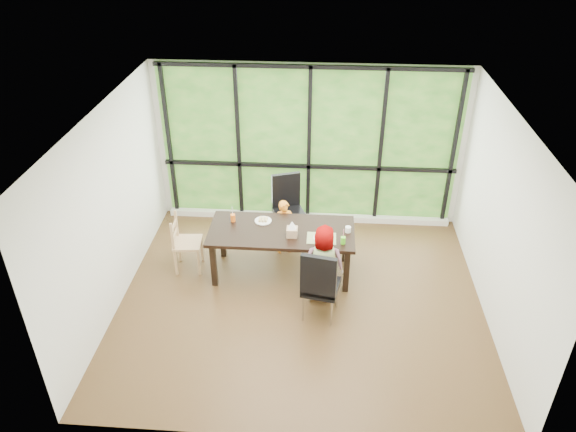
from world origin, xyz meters
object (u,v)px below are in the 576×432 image
object	(u,v)px
chair_interior_leather	(321,282)
green_cup	(343,240)
chair_end_beech	(188,243)
orange_cup	(233,218)
chair_window_leather	(289,209)
child_older	(323,263)
tissue_box	(292,232)
dining_table	(282,251)
child_toddler	(285,227)
plate_near	(321,238)
white_mug	(348,229)
plate_far	(263,221)

from	to	relation	value
chair_interior_leather	green_cup	bearing A→B (deg)	-103.93
chair_end_beech	orange_cup	distance (m)	0.78
chair_window_leather	child_older	bearing A→B (deg)	-87.73
orange_cup	chair_interior_leather	bearing A→B (deg)	-39.25
chair_interior_leather	tissue_box	bearing A→B (deg)	-49.25
chair_window_leather	tissue_box	xyz separation A→B (m)	(0.12, -1.08, 0.27)
dining_table	chair_interior_leather	bearing A→B (deg)	-56.38
dining_table	child_toddler	size ratio (longest dim) A/B	2.32
child_older	plate_near	world-z (taller)	child_older
chair_interior_leather	chair_end_beech	xyz separation A→B (m)	(-1.99, 0.90, -0.09)
dining_table	plate_near	world-z (taller)	plate_near
dining_table	orange_cup	bearing A→B (deg)	165.41
child_older	white_mug	distance (m)	0.67
white_mug	plate_far	bearing A→B (deg)	170.94
plate_far	green_cup	xyz separation A→B (m)	(1.16, -0.50, 0.05)
chair_interior_leather	plate_far	distance (m)	1.43
dining_table	green_cup	xyz separation A→B (m)	(0.87, -0.28, 0.43)
dining_table	chair_end_beech	world-z (taller)	chair_end_beech
chair_end_beech	child_older	bearing A→B (deg)	-109.69
orange_cup	plate_near	bearing A→B (deg)	-15.93
child_older	green_cup	xyz separation A→B (m)	(0.26, 0.24, 0.23)
chair_interior_leather	orange_cup	bearing A→B (deg)	-28.38
chair_end_beech	white_mug	size ratio (longest dim) A/B	10.73
child_toddler	plate_near	world-z (taller)	child_toddler
chair_interior_leather	green_cup	world-z (taller)	chair_interior_leather
tissue_box	white_mug	bearing A→B (deg)	11.42
orange_cup	child_toddler	bearing A→B (deg)	26.74
dining_table	plate_near	xyz separation A→B (m)	(0.57, -0.18, 0.38)
chair_window_leather	orange_cup	xyz separation A→B (m)	(-0.77, -0.75, 0.27)
green_cup	tissue_box	size ratio (longest dim) A/B	0.70
chair_window_leather	white_mug	xyz separation A→B (m)	(0.91, -0.92, 0.25)
green_cup	white_mug	size ratio (longest dim) A/B	1.26
chair_interior_leather	chair_end_beech	size ratio (longest dim) A/B	1.20
tissue_box	chair_interior_leather	bearing A→B (deg)	-60.11
chair_window_leather	orange_cup	size ratio (longest dim) A/B	9.69
child_toddler	child_older	size ratio (longest dim) A/B	0.78
plate_far	plate_near	xyz separation A→B (m)	(0.86, -0.40, -0.00)
child_older	tissue_box	distance (m)	0.64
chair_end_beech	chair_interior_leather	bearing A→B (deg)	-119.25
chair_end_beech	white_mug	bearing A→B (deg)	-94.69
child_older	plate_near	size ratio (longest dim) A/B	5.15
dining_table	child_toddler	xyz separation A→B (m)	(-0.00, 0.56, 0.07)
child_older	plate_near	bearing A→B (deg)	-83.26
chair_end_beech	child_older	world-z (taller)	child_older
dining_table	plate_near	distance (m)	0.71
plate_far	orange_cup	distance (m)	0.44
dining_table	chair_window_leather	bearing A→B (deg)	87.62
child_toddler	orange_cup	xyz separation A→B (m)	(-0.73, -0.37, 0.36)
plate_near	green_cup	bearing A→B (deg)	-18.46
green_cup	white_mug	xyz separation A→B (m)	(0.07, 0.30, -0.01)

